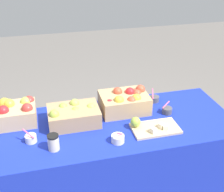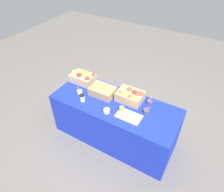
{
  "view_description": "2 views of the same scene",
  "coord_description": "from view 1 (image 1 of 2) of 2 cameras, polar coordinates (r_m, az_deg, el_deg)",
  "views": [
    {
      "loc": [
        -0.45,
        -1.83,
        2.0
      ],
      "look_at": [
        0.02,
        0.05,
        0.95
      ],
      "focal_mm": 48.04,
      "sensor_mm": 36.0,
      "label": 1
    },
    {
      "loc": [
        1.08,
        -1.92,
        2.7
      ],
      "look_at": [
        -0.09,
        0.07,
        0.78
      ],
      "focal_mm": 32.32,
      "sensor_mm": 36.0,
      "label": 2
    }
  ],
  "objects": [
    {
      "name": "sample_bowl_near",
      "position": [
        2.07,
        1.13,
        -8.11
      ],
      "size": [
        0.09,
        0.09,
        0.1
      ],
      "color": "silver",
      "rests_on": "table"
    },
    {
      "name": "apple_crate_left",
      "position": [
        2.37,
        -18.89,
        -3.1
      ],
      "size": [
        0.38,
        0.26,
        0.19
      ],
      "color": "tan",
      "rests_on": "table"
    },
    {
      "name": "sample_bowl_extra",
      "position": [
        2.58,
        8.03,
        -0.52
      ],
      "size": [
        0.08,
        0.09,
        0.11
      ],
      "color": "#4C4C51",
      "rests_on": "table"
    },
    {
      "name": "apple_crate_middle",
      "position": [
        2.26,
        -7.33,
        -3.53
      ],
      "size": [
        0.38,
        0.27,
        0.17
      ],
      "color": "tan",
      "rests_on": "table"
    },
    {
      "name": "apple_crate_right",
      "position": [
        2.4,
        2.47,
        -1.02
      ],
      "size": [
        0.38,
        0.28,
        0.19
      ],
      "color": "tan",
      "rests_on": "table"
    },
    {
      "name": "sample_bowl_far",
      "position": [
        2.42,
        10.42,
        -2.7
      ],
      "size": [
        0.08,
        0.08,
        0.09
      ],
      "color": "#4C4C51",
      "rests_on": "table"
    },
    {
      "name": "sample_bowl_mid",
      "position": [
        2.15,
        -15.2,
        -7.8
      ],
      "size": [
        0.09,
        0.09,
        0.1
      ],
      "color": "silver",
      "rests_on": "table"
    },
    {
      "name": "coffee_cup",
      "position": [
        2.03,
        -11.1,
        -8.65
      ],
      "size": [
        0.08,
        0.08,
        0.11
      ],
      "color": "beige",
      "rests_on": "table"
    },
    {
      "name": "table",
      "position": [
        2.49,
        -0.22,
        -12.44
      ],
      "size": [
        1.9,
        0.76,
        0.74
      ],
      "primitive_type": "cube",
      "color": "#192DB7",
      "rests_on": "ground_plane"
    },
    {
      "name": "cutting_board_front",
      "position": [
        2.21,
        7.45,
        -5.84
      ],
      "size": [
        0.35,
        0.2,
        0.09
      ],
      "color": "#D1B284",
      "rests_on": "table"
    }
  ]
}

